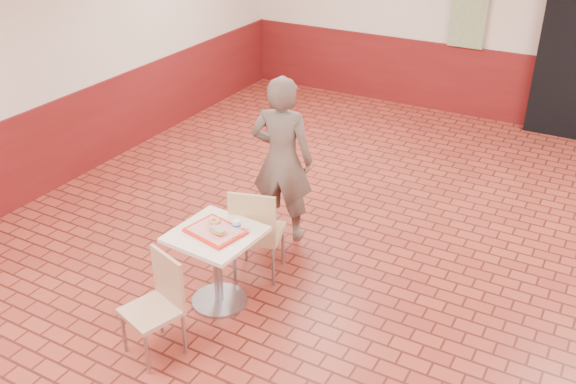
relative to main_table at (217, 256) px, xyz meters
The scene contains 11 objects.
room_shell 1.59m from the main_table, 23.85° to the left, with size 8.01×10.01×3.01m.
wainscot_band 1.21m from the main_table, 23.85° to the left, with size 8.00×10.00×1.00m.
promo_poster 5.57m from the main_table, 84.69° to the left, with size 0.50×0.03×1.20m, color gray.
main_table is the anchor object (origin of this frame).
chair_main_front 0.70m from the main_table, 94.28° to the right, with size 0.48×0.48×0.83m.
chair_main_back 0.49m from the main_table, 79.33° to the left, with size 0.52×0.52×0.91m.
customer 1.28m from the main_table, 93.37° to the left, with size 0.61×0.40×1.67m, color brown.
serving_tray 0.24m from the main_table, 90.00° to the right, with size 0.44×0.34×0.03m.
ring_donut 0.30m from the main_table, 128.57° to the left, with size 0.10×0.10×0.03m, color #DB9750.
long_john_donut 0.29m from the main_table, 41.06° to the right, with size 0.17×0.11×0.05m.
paper_cup 0.35m from the main_table, 29.90° to the left, with size 0.07×0.07×0.09m.
Camera 1 is at (1.59, -4.09, 3.46)m, focal length 40.00 mm.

